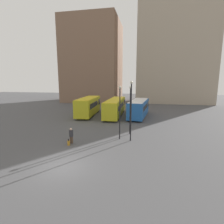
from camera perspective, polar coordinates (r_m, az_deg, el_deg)
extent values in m
plane|color=#4C4C4F|center=(14.35, -15.75, -16.85)|extent=(160.00, 160.00, 0.00)
cube|color=#7F604C|center=(59.26, -6.00, 15.94)|extent=(16.64, 16.75, 25.14)
cube|color=tan|center=(58.61, 20.04, 23.52)|extent=(21.45, 11.22, 41.29)
cube|color=gold|center=(33.40, -7.70, 1.98)|extent=(3.35, 10.16, 2.98)
cube|color=black|center=(37.30, -6.15, 3.43)|extent=(2.76, 2.04, 1.13)
cube|color=black|center=(32.49, -8.11, 2.41)|extent=(3.11, 6.58, 0.89)
cube|color=yellow|center=(33.22, -7.76, 4.59)|extent=(3.13, 9.95, 0.08)
cylinder|color=black|center=(36.56, -6.45, 0.72)|extent=(2.56, 1.24, 1.05)
cylinder|color=black|center=(30.66, -9.09, -1.15)|extent=(2.56, 1.24, 1.05)
cube|color=gold|center=(32.67, 1.03, 1.67)|extent=(2.77, 12.06, 2.75)
cube|color=black|center=(37.46, 2.19, 3.27)|extent=(2.58, 2.26, 1.05)
cube|color=black|center=(31.57, 0.73, 2.01)|extent=(2.70, 7.74, 0.83)
cube|color=yellow|center=(32.50, 1.03, 4.14)|extent=(2.57, 11.81, 0.08)
cylinder|color=black|center=(36.49, 1.92, 0.72)|extent=(2.41, 1.06, 1.00)
cylinder|color=black|center=(29.26, -0.11, -1.60)|extent=(2.41, 1.06, 1.00)
cube|color=#1E56A3|center=(31.86, 8.73, 1.27)|extent=(3.50, 9.79, 2.72)
cube|color=black|center=(35.67, 9.68, 2.73)|extent=(2.74, 2.02, 1.03)
cube|color=black|center=(30.97, 8.51, 1.66)|extent=(3.18, 6.36, 0.82)
cube|color=white|center=(31.68, 8.80, 3.78)|extent=(3.28, 9.58, 0.08)
cylinder|color=black|center=(34.95, 9.41, 0.12)|extent=(2.51, 1.18, 0.94)
cylinder|color=black|center=(29.17, 7.81, -1.80)|extent=(2.51, 1.18, 0.94)
cylinder|color=#4C3828|center=(18.87, -13.37, -8.86)|extent=(0.19, 0.19, 0.75)
cylinder|color=#4C3828|center=(18.86, -12.87, -8.86)|extent=(0.19, 0.19, 0.75)
cylinder|color=#2D2D33|center=(18.66, -13.20, -6.82)|extent=(0.55, 0.55, 0.65)
sphere|color=beige|center=(18.53, -13.26, -5.49)|extent=(0.24, 0.24, 0.24)
cube|color=#B27A1E|center=(18.51, -13.97, -9.72)|extent=(0.34, 0.41, 0.48)
cube|color=black|center=(18.28, -14.04, -8.82)|extent=(0.12, 0.07, 0.22)
cylinder|color=black|center=(21.12, 5.92, 0.18)|extent=(0.12, 0.12, 5.61)
sphere|color=beige|center=(20.82, 6.07, 8.03)|extent=(0.28, 0.28, 0.28)
cylinder|color=black|center=(18.62, 6.21, -0.25)|extent=(0.12, 0.12, 6.19)
sphere|color=beige|center=(18.33, 6.40, 9.57)|extent=(0.28, 0.28, 0.28)
cylinder|color=black|center=(19.16, 2.56, -0.69)|extent=(0.12, 0.12, 5.67)
sphere|color=beige|center=(18.84, 2.63, 8.07)|extent=(0.28, 0.28, 0.28)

